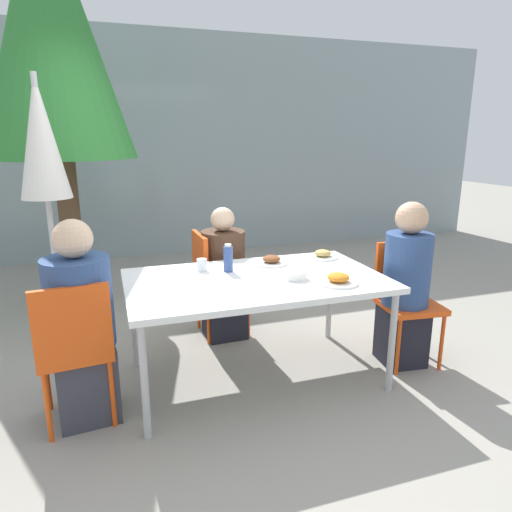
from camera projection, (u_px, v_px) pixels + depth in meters
ground_plane at (256, 377)px, 3.21m from camera, size 24.00×24.00×0.00m
building_facade at (170, 146)px, 6.32m from camera, size 10.00×0.20×3.00m
dining_table at (256, 285)px, 3.03m from camera, size 1.69×1.00×0.73m
chair_left at (74, 343)px, 2.54m from camera, size 0.44×0.44×0.88m
person_left at (82, 329)px, 2.62m from camera, size 0.37×0.37×1.21m
chair_right at (405, 292)px, 3.38m from camera, size 0.44×0.44×0.88m
person_right at (406, 289)px, 3.28m from camera, size 0.33×0.33×1.20m
chair_far at (213, 276)px, 3.77m from camera, size 0.42×0.42×0.88m
person_far at (224, 278)px, 3.75m from camera, size 0.35×0.35×1.09m
closed_umbrella at (42, 151)px, 3.36m from camera, size 0.37×0.37×2.08m
plate_0 at (271, 261)px, 3.34m from camera, size 0.24×0.24×0.07m
plate_1 at (323, 255)px, 3.51m from camera, size 0.23×0.23×0.06m
plate_2 at (338, 280)px, 2.90m from camera, size 0.25×0.25×0.07m
bottle at (228, 258)px, 3.14m from camera, size 0.07×0.07×0.20m
drinking_cup at (202, 265)px, 3.17m from camera, size 0.07×0.07×0.08m
salad_bowl at (296, 275)px, 2.99m from camera, size 0.16×0.16×0.05m
tree_behind_left at (50, 29)px, 3.97m from camera, size 1.36×1.36×3.70m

